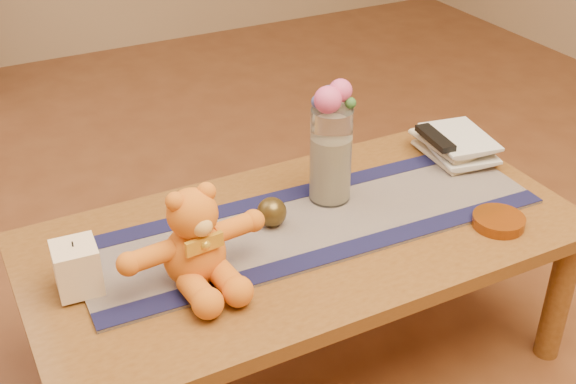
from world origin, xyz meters
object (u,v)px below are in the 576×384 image
glass_vase (331,155)px  amber_dish (498,221)px  pillar_candle (77,268)px  book_bottom (431,159)px  bronze_ball (272,212)px  teddy_bear (193,236)px  tv_remote (435,138)px

glass_vase → amber_dish: size_ratio=1.95×
pillar_candle → book_bottom: 1.07m
glass_vase → amber_dish: (0.32, -0.31, -0.12)m
glass_vase → book_bottom: (0.37, 0.05, -0.13)m
bronze_ball → book_bottom: size_ratio=0.34×
teddy_bear → bronze_ball: size_ratio=4.40×
book_bottom → glass_vase: bearing=-169.0°
glass_vase → bronze_ball: 0.22m
glass_vase → teddy_bear: bearing=-160.3°
teddy_bear → pillar_candle: 0.27m
amber_dish → book_bottom: bearing=81.5°
bronze_ball → amber_dish: size_ratio=0.57×
bronze_ball → teddy_bear: bearing=-155.5°
pillar_candle → glass_vase: (0.69, 0.08, 0.07)m
pillar_candle → glass_vase: glass_vase is taller
pillar_candle → book_bottom: (1.07, 0.12, -0.06)m
book_bottom → pillar_candle: bearing=-169.3°
teddy_bear → pillar_candle: bearing=156.3°
bronze_ball → glass_vase: bearing=13.2°
teddy_bear → bronze_ball: teddy_bear is taller
teddy_bear → glass_vase: bearing=14.3°
glass_vase → book_bottom: size_ratio=1.17×
tv_remote → teddy_bear: bearing=-159.5°
pillar_candle → book_bottom: pillar_candle is taller
bronze_ball → tv_remote: (0.57, 0.08, 0.04)m
teddy_bear → amber_dish: teddy_bear is taller
book_bottom → amber_dish: bearing=-94.4°
glass_vase → book_bottom: bearing=6.9°
teddy_bear → tv_remote: (0.82, 0.20, -0.04)m
bronze_ball → tv_remote: size_ratio=0.47×
teddy_bear → amber_dish: (0.77, -0.15, -0.11)m
book_bottom → tv_remote: bearing=-93.0°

